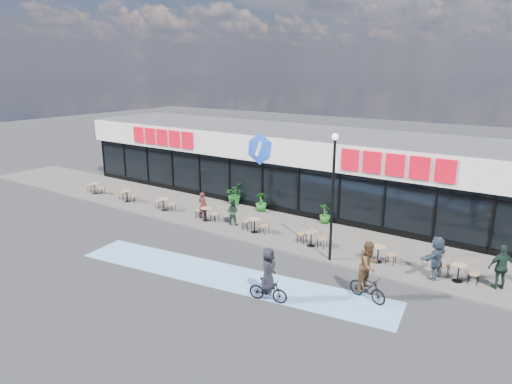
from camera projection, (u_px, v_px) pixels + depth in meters
ground at (182, 245)px, 22.26m from camera, size 120.00×120.00×0.00m
sidewalk at (238, 220)px, 25.81m from camera, size 44.00×5.00×0.10m
bike_lane at (228, 277)px, 18.87m from camera, size 14.17×4.13×0.01m
building at (288, 164)px, 29.51m from camera, size 30.60×6.57×4.75m
lamp_post at (333, 188)px, 19.45m from camera, size 0.28×0.28×5.64m
bistro_set_0 at (96, 187)px, 30.93m from camera, size 1.54×0.62×0.90m
bistro_set_1 at (128, 194)px, 29.12m from camera, size 1.54×0.62×0.90m
bistro_set_2 at (165, 203)px, 27.30m from camera, size 1.54×0.62×0.90m
bistro_set_3 at (207, 212)px, 25.48m from camera, size 1.54×0.62×0.90m
bistro_set_4 at (255, 223)px, 23.66m from camera, size 1.54×0.62×0.90m
bistro_set_5 at (312, 236)px, 21.84m from camera, size 1.54×0.62×0.90m
bistro_set_6 at (379, 252)px, 20.03m from camera, size 1.54×0.62×0.90m
bistro_set_7 at (459, 270)px, 18.21m from camera, size 1.54×0.62×0.90m
potted_plant_left at (261, 202)px, 27.05m from camera, size 0.93×0.93×1.17m
potted_plant_mid at (234, 194)px, 28.42m from camera, size 1.57×1.54×1.32m
potted_plant_right at (325, 214)px, 24.97m from camera, size 0.64×0.64×1.08m
patron_left at (203, 205)px, 25.69m from camera, size 0.59×0.41×1.55m
patron_right at (232, 212)px, 24.69m from camera, size 0.82×0.71×1.44m
pedestrian_a at (436, 257)px, 18.33m from camera, size 0.98×1.75×1.79m
pedestrian_c at (502, 267)px, 17.44m from camera, size 1.10×0.98×1.79m
cyclist_a at (268, 279)px, 16.67m from camera, size 1.55×0.89×2.10m
cyclist_b at (368, 274)px, 16.73m from camera, size 1.68×1.06×2.31m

